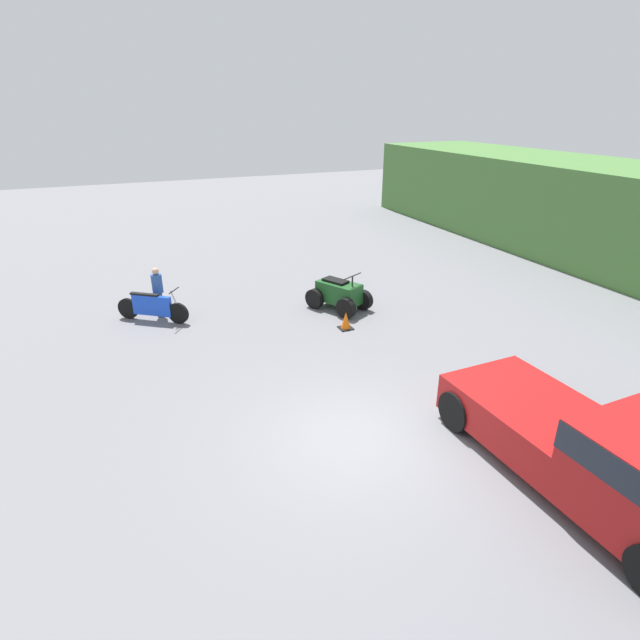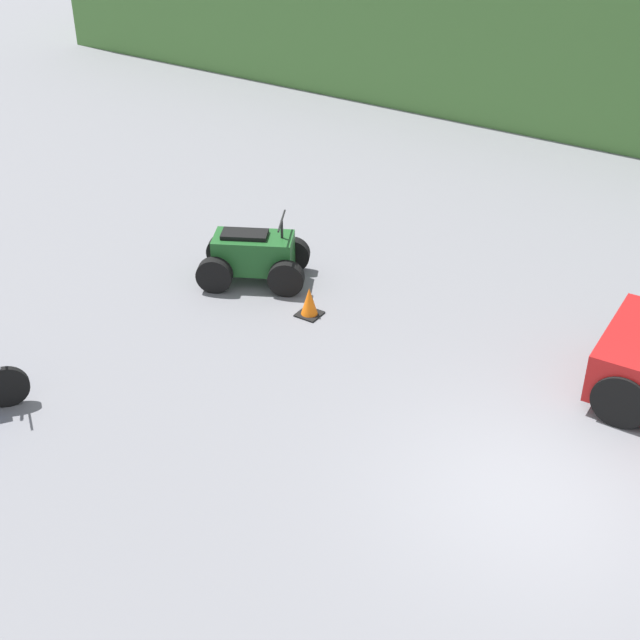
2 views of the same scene
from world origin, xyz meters
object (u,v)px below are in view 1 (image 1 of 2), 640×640
Objects in this scene: pickup_truck_red at (613,456)px; quad_atv at (339,294)px; rider_person at (158,290)px; traffic_cone at (346,321)px; dirt_bike at (152,307)px.

quad_atv is at bearing -178.53° from pickup_truck_red.
pickup_truck_red reaches higher than quad_atv.
traffic_cone is (3.31, 5.18, -0.64)m from rider_person.
dirt_bike is 1.25× the size of rider_person.
quad_atv is at bearing 3.61° from rider_person.
dirt_bike is at bearing -105.16° from rider_person.
dirt_bike is (-11.31, -6.44, -0.49)m from pickup_truck_red.
traffic_cone is (-8.37, -1.00, -0.72)m from pickup_truck_red.
pickup_truck_red is 13.21m from rider_person.
rider_person is at bearing -122.57° from traffic_cone.
pickup_truck_red is at bearing -41.55° from rider_person.
traffic_cone is (2.94, 5.44, -0.22)m from dirt_bike.
pickup_truck_red is 10.19× the size of traffic_cone.
quad_atv is 1.42× the size of rider_person.
dirt_bike is at bearing -118.41° from traffic_cone.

